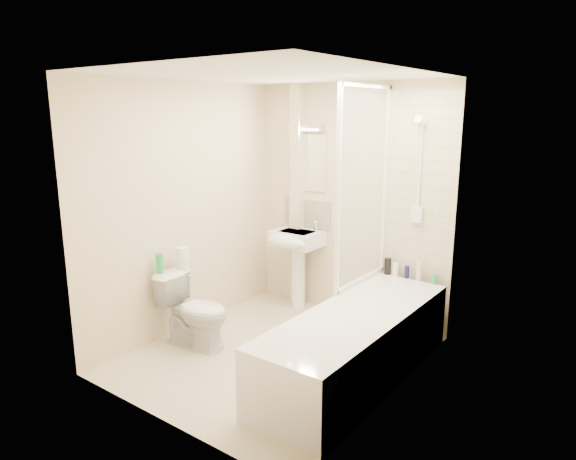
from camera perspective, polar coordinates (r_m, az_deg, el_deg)
The scene contains 24 objects.
floor at distance 4.70m, azimuth -1.40°, elevation -13.71°, with size 2.50×2.50×0.00m, color beige.
wall_back at distance 5.32m, azimuth 6.85°, elevation 3.04°, with size 2.20×0.02×2.40m, color beige.
wall_left at distance 5.03m, azimuth -11.41°, elevation 2.31°, with size 0.02×2.50×2.40m, color beige.
wall_right at distance 3.74m, azimuth 11.94°, elevation -1.41°, with size 0.02×2.50×2.40m, color beige.
ceiling at distance 4.21m, azimuth -1.58°, elevation 16.93°, with size 2.20×2.50×0.02m, color white.
tile_back at distance 4.95m, azimuth 14.43°, elevation 4.62°, with size 0.70×0.01×1.75m, color beige.
tile_right at distance 3.78m, azimuth 12.54°, elevation 2.22°, with size 0.01×2.10×1.75m, color beige.
pipe_boxing at distance 5.60m, azimuth 1.02°, elevation 3.63°, with size 0.12×0.12×2.40m, color beige.
splashback at distance 5.61m, azimuth 2.14°, elevation 1.88°, with size 0.60×0.01×0.30m, color beige.
mirror at distance 5.53m, azimuth 2.18°, elevation 7.48°, with size 0.46×0.01×0.60m, color white.
strip_light at distance 5.49m, azimuth 2.07°, elevation 11.31°, with size 0.42×0.07×0.07m, color silver.
bathtub at distance 4.27m, azimuth 7.54°, elevation -12.38°, with size 0.70×2.10×0.55m.
shower_screen at distance 4.69m, azimuth 8.43°, elevation 4.77°, with size 0.04×0.92×1.80m.
shower_fixture at distance 4.89m, azimuth 14.29°, elevation 5.96°, with size 0.10×0.16×0.99m.
pedestal_sink at distance 5.51m, azimuth 0.78°, elevation -1.95°, with size 0.51×0.47×0.98m.
bottle_black_a at distance 5.15m, azimuth 11.01°, elevation -3.96°, with size 0.06×0.06×0.16m, color black.
bottle_white_a at distance 5.12m, azimuth 11.85°, elevation -4.29°, with size 0.06×0.06×0.13m, color white.
bottle_blue at distance 5.07m, azimuth 13.07°, elevation -4.56°, with size 0.05×0.05×0.12m, color #141253.
bottle_cream at distance 5.02m, azimuth 14.36°, elevation -4.45°, with size 0.05×0.05×0.18m, color beige.
bottle_green at distance 4.98m, azimuth 15.95°, elevation -5.23°, with size 0.06×0.06×0.09m, color green.
toilet at distance 4.82m, azimuth -10.32°, elevation -8.79°, with size 0.71×0.47×0.68m, color white.
toilet_roll_lower at distance 4.93m, azimuth -11.63°, elevation -3.58°, with size 0.11×0.11×0.10m, color white.
toilet_roll_upper at distance 4.88m, azimuth -11.65°, elevation -2.50°, with size 0.12×0.12×0.10m, color white.
green_bottle at distance 4.81m, azimuth -14.05°, elevation -3.62°, with size 0.07×0.07×0.18m, color green.
Camera 1 is at (2.59, -3.30, 2.11)m, focal length 32.00 mm.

